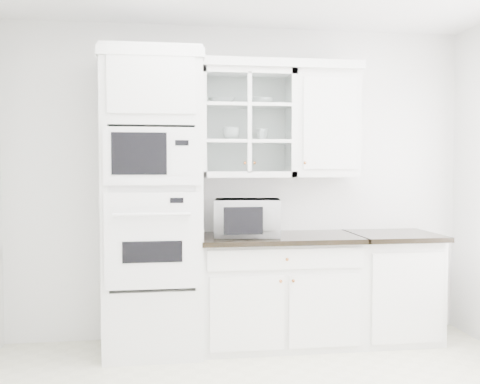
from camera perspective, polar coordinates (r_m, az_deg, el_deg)
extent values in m
cube|color=white|center=(4.68, 0.05, 1.02)|extent=(4.00, 0.02, 2.70)
cube|color=white|center=(4.33, -9.24, -1.14)|extent=(0.76, 0.65, 2.40)
cube|color=white|center=(4.03, -9.32, -5.16)|extent=(0.70, 0.03, 0.72)
cube|color=black|center=(4.02, -9.32, -6.32)|extent=(0.44, 0.01, 0.16)
cube|color=white|center=(3.99, -9.39, 3.77)|extent=(0.70, 0.03, 0.43)
cube|color=black|center=(3.97, -10.70, 4.05)|extent=(0.40, 0.01, 0.31)
cube|color=white|center=(4.57, 4.11, -10.57)|extent=(1.30, 0.60, 0.88)
cube|color=black|center=(4.45, 4.22, -4.90)|extent=(1.32, 0.67, 0.04)
cube|color=white|center=(4.87, 15.87, -9.83)|extent=(0.70, 0.60, 0.88)
cube|color=black|center=(4.76, 16.11, -4.50)|extent=(0.72, 0.67, 0.04)
cube|color=white|center=(4.55, 0.70, 7.27)|extent=(0.80, 0.33, 0.90)
cube|color=white|center=(4.54, 0.70, 5.38)|extent=(0.74, 0.29, 0.02)
cube|color=white|center=(4.56, 0.70, 9.15)|extent=(0.74, 0.29, 0.02)
cube|color=white|center=(4.70, 8.94, 7.09)|extent=(0.55, 0.33, 0.90)
cube|color=white|center=(4.57, -0.58, 13.38)|extent=(2.14, 0.38, 0.07)
imported|color=white|center=(4.38, 0.80, -2.74)|extent=(0.59, 0.52, 0.31)
imported|color=white|center=(4.55, -1.95, 9.64)|extent=(0.23, 0.23, 0.05)
imported|color=white|center=(4.58, 2.33, 9.61)|extent=(0.22, 0.22, 0.06)
imported|color=white|center=(4.51, -0.93, 6.22)|extent=(0.14, 0.14, 0.11)
imported|color=white|center=(4.58, 2.38, 6.12)|extent=(0.12, 0.12, 0.10)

